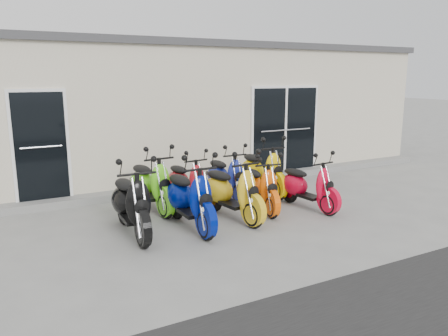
{
  "coord_description": "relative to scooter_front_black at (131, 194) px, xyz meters",
  "views": [
    {
      "loc": [
        -4.01,
        -6.89,
        2.55
      ],
      "look_at": [
        0.0,
        0.6,
        0.75
      ],
      "focal_mm": 35.0,
      "sensor_mm": 36.0,
      "label": 1
    }
  ],
  "objects": [
    {
      "name": "scooter_front_orange_a",
      "position": [
        1.82,
        -0.04,
        -0.02
      ],
      "size": [
        0.89,
        1.87,
        1.33
      ],
      "primitive_type": null,
      "rotation": [
        0.0,
        0.0,
        0.13
      ],
      "color": "yellow",
      "rests_on": "ground"
    },
    {
      "name": "scooter_front_orange_b",
      "position": [
        2.56,
        0.16,
        -0.09
      ],
      "size": [
        0.82,
        1.68,
        1.19
      ],
      "primitive_type": null,
      "rotation": [
        0.0,
        0.0,
        -0.15
      ],
      "color": "#F15606",
      "rests_on": "ground"
    },
    {
      "name": "scooter_front_blue",
      "position": [
        0.95,
        -0.15,
        0.0
      ],
      "size": [
        0.68,
        1.86,
        1.37
      ],
      "primitive_type": null,
      "rotation": [
        0.0,
        0.0,
        0.0
      ],
      "color": "#011279",
      "rests_on": "ground"
    },
    {
      "name": "building",
      "position": [
        2.14,
        5.44,
        0.91
      ],
      "size": [
        14.0,
        6.0,
        3.2
      ],
      "primitive_type": "cube",
      "color": "beige",
      "rests_on": "ground"
    },
    {
      "name": "ground",
      "position": [
        2.14,
        0.24,
        -0.69
      ],
      "size": [
        80.0,
        80.0,
        0.0
      ],
      "primitive_type": "plane",
      "color": "gray",
      "rests_on": "ground"
    },
    {
      "name": "scooter_front_red",
      "position": [
        3.44,
        -0.19,
        -0.09
      ],
      "size": [
        0.77,
        1.66,
        1.19
      ],
      "primitive_type": null,
      "rotation": [
        0.0,
        0.0,
        0.12
      ],
      "color": "red",
      "rests_on": "ground"
    },
    {
      "name": "roof_cap",
      "position": [
        2.14,
        5.44,
        2.59
      ],
      "size": [
        14.2,
        6.2,
        0.16
      ],
      "primitive_type": "cube",
      "color": "#3F3F42",
      "rests_on": "building"
    },
    {
      "name": "scooter_back_yellow",
      "position": [
        3.24,
        1.13,
        -0.02
      ],
      "size": [
        0.69,
        1.82,
        1.33
      ],
      "primitive_type": null,
      "rotation": [
        0.0,
        0.0,
        -0.02
      ],
      "color": "#FFCF02",
      "rests_on": "ground"
    },
    {
      "name": "scooter_front_black",
      "position": [
        0.0,
        0.0,
        0.0
      ],
      "size": [
        0.73,
        1.88,
        1.37
      ],
      "primitive_type": null,
      "rotation": [
        0.0,
        0.0,
        -0.03
      ],
      "color": "black",
      "rests_on": "ground"
    },
    {
      "name": "scooter_back_red",
      "position": [
        1.51,
        1.25,
        -0.1
      ],
      "size": [
        0.76,
        1.64,
        1.17
      ],
      "primitive_type": null,
      "rotation": [
        0.0,
        0.0,
        0.12
      ],
      "color": "#B3151E",
      "rests_on": "ground"
    },
    {
      "name": "door_left",
      "position": [
        -1.06,
        2.41,
        0.57
      ],
      "size": [
        1.07,
        0.08,
        2.22
      ],
      "primitive_type": "cube",
      "color": "black",
      "rests_on": "front_step"
    },
    {
      "name": "door_right",
      "position": [
        4.74,
        2.41,
        0.57
      ],
      "size": [
        2.02,
        0.08,
        2.22
      ],
      "primitive_type": "cube",
      "color": "black",
      "rests_on": "front_step"
    },
    {
      "name": "front_step",
      "position": [
        2.14,
        2.26,
        -0.61
      ],
      "size": [
        14.0,
        0.4,
        0.15
      ],
      "primitive_type": "cube",
      "color": "gray",
      "rests_on": "ground"
    },
    {
      "name": "scooter_back_green",
      "position": [
        0.71,
        1.13,
        -0.02
      ],
      "size": [
        0.82,
        1.86,
        1.33
      ],
      "primitive_type": null,
      "rotation": [
        0.0,
        0.0,
        0.09
      ],
      "color": "#62DD1B",
      "rests_on": "ground"
    },
    {
      "name": "scooter_back_blue",
      "position": [
        2.39,
        1.21,
        -0.08
      ],
      "size": [
        0.6,
        1.65,
        1.22
      ],
      "primitive_type": null,
      "rotation": [
        0.0,
        0.0,
        0.0
      ],
      "color": "navy",
      "rests_on": "ground"
    }
  ]
}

